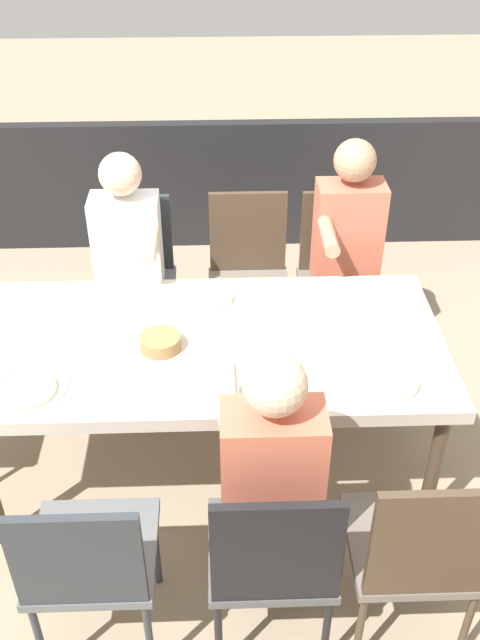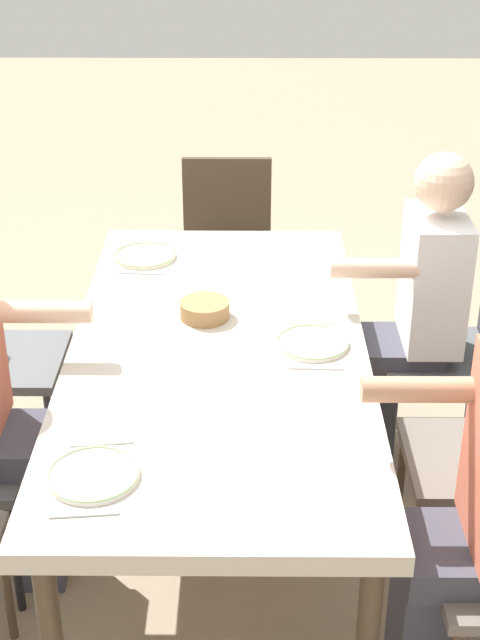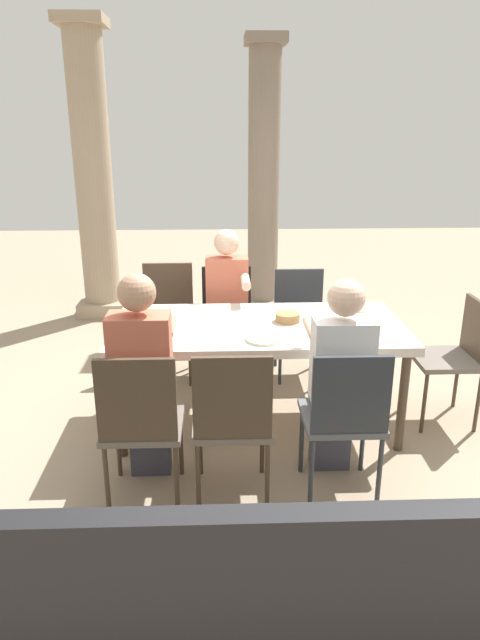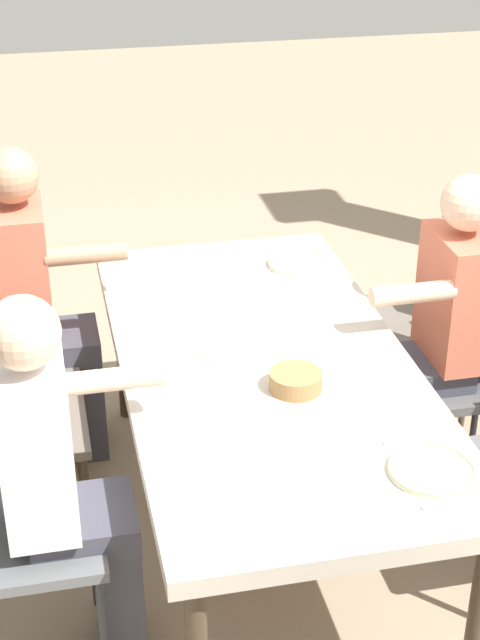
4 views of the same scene
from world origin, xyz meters
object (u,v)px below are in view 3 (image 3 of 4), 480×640
stone_column_near (94,178)px  bread_basket (288,317)px  dining_table (259,332)px  stone_column_centre (264,185)px  diner_man_white (338,376)px  chair_mid_north (227,315)px  diner_guest_third (144,376)px  diner_woman_green (228,304)px  chair_west_south (141,419)px  chair_east_north (300,315)px  chair_mid_south (232,417)px  plate_0 (161,310)px  chair_head_east (457,352)px  plate_1 (264,339)px  chair_west_north (168,314)px  plate_2 (352,308)px  chair_east_south (345,414)px

stone_column_near → bread_basket: bearing=-54.8°
dining_table → bread_basket: bearing=13.8°
stone_column_centre → diner_man_white: bearing=-86.7°
chair_mid_north → diner_guest_third: size_ratio=0.69×
dining_table → diner_woman_green: bearing=105.9°
chair_mid_north → stone_column_centre: (0.43, 1.69, 0.91)m
chair_west_south → chair_east_north: size_ratio=1.06×
chair_mid_south → plate_0: bearing=112.1°
chair_east_north → bread_basket: (-0.21, -0.85, 0.27)m
diner_woman_green → bread_basket: size_ratio=7.51×
dining_table → chair_head_east: 1.42m
diner_guest_third → plate_0: diner_guest_third is taller
stone_column_near → plate_0: (0.90, -2.30, -0.74)m
stone_column_near → diner_guest_third: bearing=-75.0°
chair_head_east → diner_guest_third: size_ratio=0.68×
chair_mid_north → diner_man_white: diner_man_white is taller
stone_column_centre → diner_guest_third: bearing=-105.6°
diner_guest_third → stone_column_centre: bearing=74.4°
plate_0 → chair_east_north: bearing=28.3°
diner_man_white → plate_0: (-1.11, 1.01, 0.08)m
plate_0 → plate_1: 0.94m
chair_west_north → diner_guest_third: diner_guest_third is taller
diner_guest_third → chair_head_east: bearing=18.8°
stone_column_near → plate_2: bearing=-44.8°
chair_west_south → chair_head_east: size_ratio=1.05×
diner_guest_third → plate_0: bearing=89.8°
plate_0 → chair_mid_north: bearing=50.8°
chair_mid_south → plate_2: bearing=52.9°
chair_east_south → plate_1: 0.75m
diner_woman_green → plate_0: (-0.49, -0.41, 0.08)m
chair_head_east → plate_1: (-1.40, -0.31, 0.23)m
chair_mid_north → chair_mid_south: chair_mid_south is taller
diner_woman_green → plate_2: 1.01m
diner_woman_green → plate_1: diner_woman_green is taller
diner_woman_green → stone_column_near: stone_column_near is taller
chair_west_north → diner_woman_green: (0.50, -0.20, 0.14)m
chair_east_north → plate_2: size_ratio=3.63×
chair_head_east → stone_column_centre: 3.00m
chair_mid_south → chair_east_north: size_ratio=1.07×
chair_head_east → chair_mid_south: bearing=-150.7°
chair_east_south → dining_table: bearing=114.7°
chair_east_south → diner_guest_third: size_ratio=0.71×
dining_table → chair_west_south: (-0.71, -0.91, -0.16)m
diner_man_white → plate_2: 1.06m
chair_west_south → chair_east_north: 2.13m
chair_east_north → stone_column_centre: (-0.19, 1.70, 0.91)m
plate_0 → plate_2: bearing=0.2°
diner_man_white → diner_guest_third: (-1.12, -0.02, 0.02)m
chair_west_north → chair_east_north: chair_west_north is taller
diner_woman_green → diner_guest_third: (-0.50, -1.44, 0.03)m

